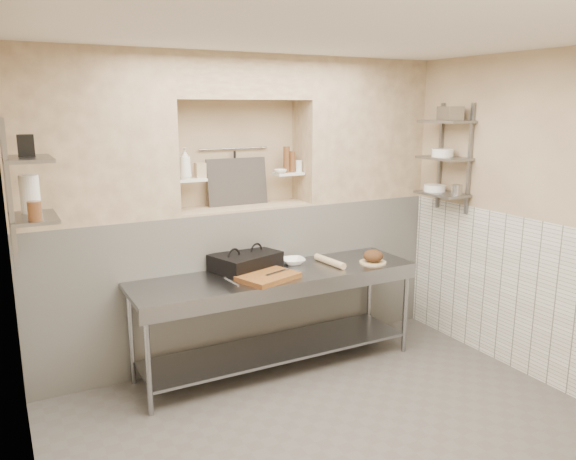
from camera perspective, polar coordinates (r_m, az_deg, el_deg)
floor at (r=4.40m, az=5.34°, el=-20.51°), size 4.00×3.90×0.10m
ceiling at (r=3.73m, az=6.30°, el=20.21°), size 4.00×3.90×0.10m
wall_left at (r=3.21m, az=-26.55°, el=-5.96°), size 0.10×3.90×2.80m
wall_right at (r=5.22m, az=24.88°, el=0.88°), size 0.10×3.90×2.80m
wall_back at (r=5.55m, az=-5.73°, el=2.62°), size 4.00×0.10×2.80m
backwall_lower at (r=5.49m, az=-4.57°, el=-4.99°), size 4.00×0.40×1.40m
alcove_sill at (r=5.32m, az=-4.71°, el=2.32°), size 1.30×0.40×0.02m
backwall_pillar_left at (r=4.88m, az=-19.47°, el=8.91°), size 1.35×0.40×1.40m
backwall_pillar_right at (r=5.89m, az=7.26°, el=10.00°), size 1.35×0.40×1.40m
backwall_header at (r=5.25m, az=-4.94°, el=15.22°), size 1.30×0.40×0.40m
wainscot_left at (r=3.48m, az=-24.37°, el=-16.89°), size 0.02×3.90×1.40m
wainscot_right at (r=5.34m, az=23.81°, el=-6.55°), size 0.02×3.90×1.40m
alcove_shelf_left at (r=5.11m, az=-9.94°, el=5.04°), size 0.28×0.16×0.02m
alcove_shelf_right at (r=5.49m, az=0.06°, el=5.74°), size 0.28×0.16×0.02m
utensil_rail at (r=5.41m, az=-5.53°, el=8.24°), size 0.70×0.02×0.02m
hanging_steel at (r=5.41m, az=-5.41°, el=6.43°), size 0.02×0.02×0.30m
splash_panel at (r=5.38m, az=-5.17°, el=4.90°), size 0.60×0.08×0.45m
shelf_rail_left_a at (r=4.35m, az=-26.63°, el=3.98°), size 0.03×0.03×0.95m
shelf_rail_left_b at (r=3.96m, az=-26.45°, el=3.28°), size 0.03×0.03×0.95m
wall_shelf_left_lower at (r=4.19m, az=-24.44°, el=1.13°), size 0.30×0.50×0.02m
wall_shelf_left_upper at (r=4.14m, az=-24.94°, el=6.57°), size 0.30×0.50×0.03m
shelf_rail_right_a at (r=5.93m, az=15.20°, el=7.26°), size 0.03×0.03×1.05m
shelf_rail_right_b at (r=5.65m, az=17.97°, el=6.85°), size 0.03×0.03×1.05m
wall_shelf_right_lower at (r=5.74m, az=15.37°, el=3.56°), size 0.30×0.50×0.02m
wall_shelf_right_mid at (r=5.69m, az=15.57°, el=7.04°), size 0.30×0.50×0.02m
wall_shelf_right_upper at (r=5.68m, az=15.78°, el=10.56°), size 0.30×0.50×0.03m
prep_table at (r=5.06m, az=-1.08°, el=-7.19°), size 2.60×0.70×0.90m
panini_press at (r=5.07m, az=-4.34°, el=-3.21°), size 0.67×0.57×0.15m
cutting_board at (r=4.79m, az=-2.01°, el=-4.78°), size 0.57×0.48×0.04m
knife_blade at (r=4.83m, az=-1.09°, el=-4.31°), size 0.26×0.11×0.01m
tongs at (r=4.57m, az=-5.76°, el=-5.28°), size 0.04×0.23×0.02m
mixing_bowl at (r=5.25m, az=0.51°, el=-3.19°), size 0.26×0.26×0.05m
rolling_pin at (r=5.24m, az=4.26°, el=-3.20°), size 0.10×0.42×0.06m
bread_board at (r=5.34m, az=8.61°, el=-3.27°), size 0.25×0.25×0.01m
bread_loaf at (r=5.33m, az=8.64°, el=-2.60°), size 0.19×0.19×0.11m
bottle_soap at (r=5.05m, az=-10.41°, el=6.67°), size 0.11×0.11×0.28m
jar_alcove at (r=5.14m, az=-8.92°, el=6.02°), size 0.09×0.09×0.13m
bowl_alcove at (r=5.41m, az=-0.77°, el=5.98°), size 0.14×0.14×0.04m
condiment_a at (r=5.50m, az=0.43°, el=6.95°), size 0.06×0.06×0.20m
condiment_b at (r=5.48m, az=-0.16°, el=7.18°), size 0.06×0.06×0.25m
condiment_c at (r=5.53m, az=1.11°, el=6.50°), size 0.07×0.07×0.11m
jug_left at (r=4.30m, az=-24.75°, el=3.34°), size 0.13×0.13×0.26m
jar_left at (r=3.98m, az=-24.35°, el=1.74°), size 0.09×0.09×0.13m
box_left_upper at (r=4.17m, az=-25.08°, el=7.78°), size 0.11×0.11×0.15m
bowl_right at (r=5.81m, az=14.67°, el=4.15°), size 0.21×0.21×0.06m
canister_right at (r=5.59m, az=16.78°, el=3.91°), size 0.10×0.10×0.10m
bowl_right_mid at (r=5.71m, az=15.43°, el=7.57°), size 0.21×0.21×0.08m
basket_right at (r=5.64m, az=16.16°, el=11.32°), size 0.20×0.23×0.13m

